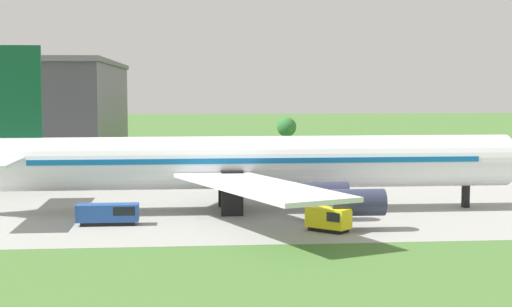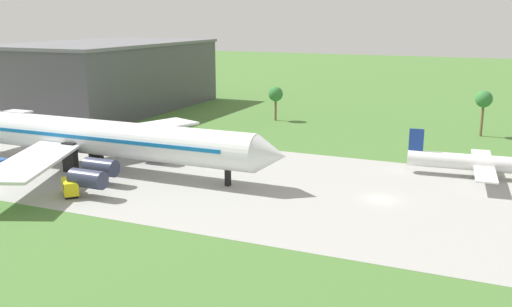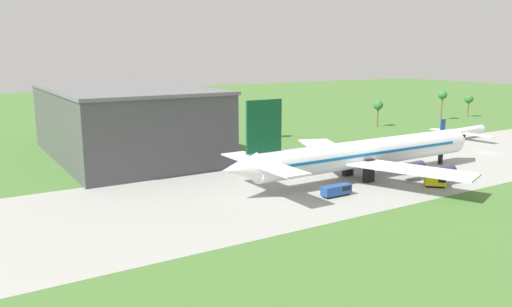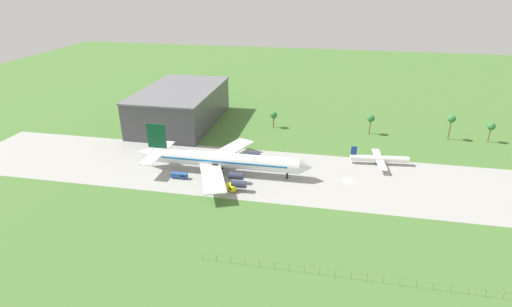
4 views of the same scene
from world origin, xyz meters
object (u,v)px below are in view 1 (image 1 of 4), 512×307
catering_van (110,214)px  terminal_building (12,114)px  jet_airliner (245,163)px  baggage_tug (330,219)px

catering_van → terminal_building: terminal_building is taller
jet_airliner → baggage_tug: 16.01m
terminal_building → jet_airliner: bearing=-55.0°
jet_airliner → terminal_building: jet_airliner is taller
jet_airliner → catering_van: size_ratio=11.24×
jet_airliner → catering_van: jet_airliner is taller
baggage_tug → catering_van: bearing=165.3°
terminal_building → baggage_tug: bearing=-56.4°
baggage_tug → terminal_building: size_ratio=0.07×
baggage_tug → jet_airliner: bearing=117.9°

